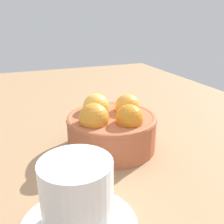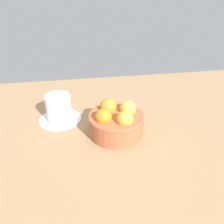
% 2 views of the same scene
% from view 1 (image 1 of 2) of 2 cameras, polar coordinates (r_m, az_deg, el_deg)
% --- Properties ---
extents(ground_plane, '(1.48, 0.90, 0.04)m').
position_cam_1_polar(ground_plane, '(0.48, -0.06, -10.05)').
color(ground_plane, '#997551').
extents(terracotta_bowl, '(0.15, 0.15, 0.09)m').
position_cam_1_polar(terracotta_bowl, '(0.45, -0.13, -3.21)').
color(terracotta_bowl, '#AD5938').
rests_on(terracotta_bowl, ground_plane).
extents(coffee_cup, '(0.13, 0.13, 0.08)m').
position_cam_1_polar(coffee_cup, '(0.29, -7.64, -18.64)').
color(coffee_cup, white).
rests_on(coffee_cup, ground_plane).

